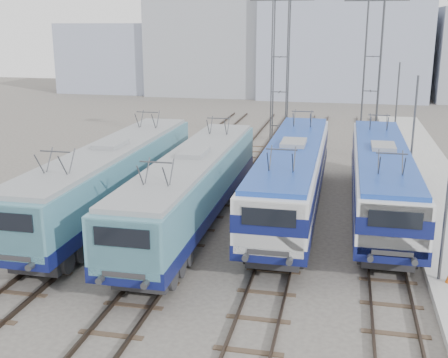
% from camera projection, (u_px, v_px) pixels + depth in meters
% --- Properties ---
extents(ground, '(160.00, 160.00, 0.00)m').
position_uv_depth(ground, '(208.00, 287.00, 21.41)').
color(ground, '#514C47').
extents(locomotive_far_left, '(2.92, 18.46, 3.47)m').
position_uv_depth(locomotive_far_left, '(111.00, 175.00, 28.53)').
color(locomotive_far_left, '#0C1245').
rests_on(locomotive_far_left, ground).
extents(locomotive_center_left, '(2.86, 18.06, 3.40)m').
position_uv_depth(locomotive_center_left, '(193.00, 185.00, 27.02)').
color(locomotive_center_left, '#0C1245').
rests_on(locomotive_center_left, ground).
extents(locomotive_center_right, '(2.91, 18.39, 3.46)m').
position_uv_depth(locomotive_center_right, '(292.00, 172.00, 28.99)').
color(locomotive_center_right, '#0C1245').
rests_on(locomotive_center_right, ground).
extents(locomotive_far_right, '(2.81, 17.75, 3.34)m').
position_uv_depth(locomotive_far_right, '(381.00, 175.00, 28.76)').
color(locomotive_far_right, '#0C1245').
rests_on(locomotive_far_right, ground).
extents(catenary_tower_west, '(4.50, 1.20, 12.00)m').
position_uv_depth(catenary_tower_west, '(280.00, 69.00, 40.39)').
color(catenary_tower_west, '#3F4247').
rests_on(catenary_tower_west, ground).
extents(catenary_tower_east, '(4.50, 1.20, 12.00)m').
position_uv_depth(catenary_tower_east, '(372.00, 68.00, 40.95)').
color(catenary_tower_east, '#3F4247').
rests_on(catenary_tower_east, ground).
extents(mast_front, '(0.12, 0.12, 7.00)m').
position_uv_depth(mast_front, '(447.00, 199.00, 20.61)').
color(mast_front, '#3F4247').
rests_on(mast_front, ground).
extents(mast_mid, '(0.12, 0.12, 7.00)m').
position_uv_depth(mast_mid, '(413.00, 138.00, 31.92)').
color(mast_mid, '#3F4247').
rests_on(mast_mid, ground).
extents(mast_rear, '(0.12, 0.12, 7.00)m').
position_uv_depth(mast_rear, '(396.00, 108.00, 43.24)').
color(mast_rear, '#3F4247').
rests_on(mast_rear, ground).
extents(building_west, '(18.00, 12.00, 14.00)m').
position_uv_depth(building_west, '(216.00, 45.00, 80.87)').
color(building_west, '#8D929D').
rests_on(building_west, ground).
extents(building_center, '(22.00, 14.00, 18.00)m').
position_uv_depth(building_center, '(344.00, 31.00, 76.66)').
color(building_center, '#8D96AF').
rests_on(building_center, ground).
extents(building_far_west, '(14.00, 10.00, 10.00)m').
position_uv_depth(building_far_west, '(113.00, 58.00, 84.66)').
color(building_far_west, '#8D96AF').
rests_on(building_far_west, ground).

